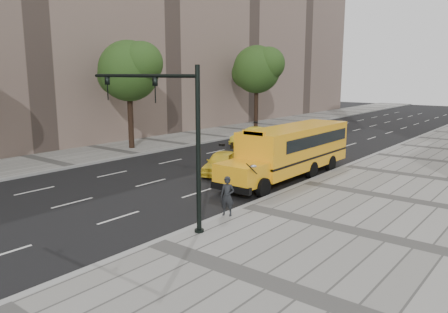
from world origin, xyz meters
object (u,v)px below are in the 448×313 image
Objects in this scene: tree_c at (257,69)px; taxi_near at (222,163)px; pedestrian at (227,196)px; tree_b at (129,70)px; taxi_far at (256,137)px; school_bus at (293,148)px; traffic_signal at (171,126)px.

taxi_near is (11.09, -20.02, -5.87)m from tree_c.
tree_c reaches higher than taxi_near.
pedestrian is at bearing -71.29° from taxi_near.
tree_b is 11.73m from taxi_far.
school_bus is 4.45m from taxi_near.
taxi_far is (-4.40, 10.07, 0.08)m from taxi_near.
tree_c reaches higher than traffic_signal.
pedestrian is at bearing 64.73° from traffic_signal.
taxi_far is at bearing 91.90° from taxi_near.
tree_b is at bearing 132.71° from pedestrian.
traffic_signal reaches higher than school_bus.
taxi_far is (6.69, -9.95, -5.79)m from tree_c.
pedestrian is (16.64, -8.71, -5.33)m from tree_b.
school_bus is 11.53m from taxi_far.
tree_b is 1.36× the size of traffic_signal.
tree_c is 23.84m from school_bus.
tree_b is 1.84× the size of taxi_far.
tree_b reaches higher than traffic_signal.
tree_c is at bearing 89.97° from tree_b.
tree_b is at bearing 147.08° from taxi_near.
school_bus is (14.90, -17.98, -4.80)m from tree_c.
school_bus is at bearing 6.42° from taxi_near.
tree_c reaches higher than tree_b.
tree_b is 5.12× the size of pedestrian.
taxi_near is 8.55m from pedestrian.
tree_c reaches higher than taxi_far.
taxi_far is 0.74× the size of traffic_signal.
taxi_near is 2.41× the size of pedestrian.
taxi_far reaches higher than taxi_near.
traffic_signal is at bearing -86.32° from school_bus.
taxi_far is (-8.21, 8.03, -0.99)m from school_bus.
traffic_signal is at bearing -84.39° from taxi_near.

